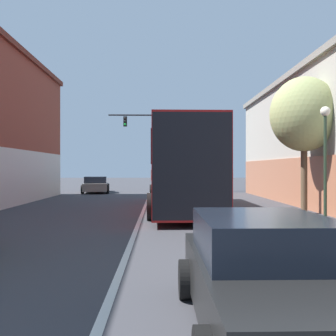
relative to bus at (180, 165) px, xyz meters
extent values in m
cube|color=silver|center=(-1.65, -0.14, -2.06)|extent=(0.14, 47.68, 0.01)
cube|color=#A86647|center=(5.90, -1.07, -0.86)|extent=(0.24, 27.06, 2.41)
cube|color=maroon|center=(0.00, 0.02, -0.11)|extent=(2.64, 11.96, 3.46)
cube|color=black|center=(0.00, 0.02, 0.51)|extent=(2.69, 11.73, 1.11)
cube|color=beige|center=(0.00, 0.02, -0.38)|extent=(2.68, 11.84, 0.35)
cube|color=black|center=(0.07, -5.93, -0.11)|extent=(2.45, 0.09, 3.32)
cylinder|color=black|center=(-1.32, 3.70, -1.56)|extent=(0.31, 1.00, 1.00)
cylinder|color=black|center=(1.24, 3.73, -1.56)|extent=(0.31, 1.00, 1.00)
cylinder|color=black|center=(-1.24, -3.70, -1.56)|extent=(0.31, 1.00, 1.00)
cylinder|color=black|center=(1.32, -3.66, -1.56)|extent=(0.31, 1.00, 1.00)
cube|color=black|center=(0.30, -13.45, -1.57)|extent=(1.62, 3.88, 0.67)
cube|color=black|center=(0.30, -13.22, -0.99)|extent=(1.48, 2.02, 0.49)
cylinder|color=black|center=(-0.54, -12.25, -1.78)|extent=(0.22, 0.56, 0.56)
cylinder|color=black|center=(1.13, -12.25, -1.78)|extent=(0.22, 0.56, 0.56)
cube|color=slate|center=(-5.91, 12.87, -1.59)|extent=(2.28, 4.68, 0.58)
cube|color=black|center=(-5.89, 12.65, -1.05)|extent=(1.89, 2.52, 0.49)
cylinder|color=black|center=(-6.99, 14.16, -1.73)|extent=(0.29, 0.67, 0.65)
cylinder|color=black|center=(-5.16, 14.37, -1.73)|extent=(0.29, 0.67, 0.65)
cylinder|color=black|center=(-6.66, 11.38, -1.73)|extent=(0.29, 0.67, 0.65)
cylinder|color=black|center=(-4.84, 11.59, -1.73)|extent=(0.29, 0.67, 0.65)
cylinder|color=black|center=(3.89, 13.70, 1.18)|extent=(0.18, 0.18, 6.48)
cylinder|color=black|center=(-0.57, 13.70, 4.12)|extent=(8.92, 0.12, 0.12)
cube|color=black|center=(1.22, 13.70, 3.60)|extent=(0.28, 0.24, 0.80)
sphere|color=black|center=(1.22, 13.55, 3.85)|extent=(0.18, 0.18, 0.18)
sphere|color=black|center=(1.22, 13.55, 3.60)|extent=(0.18, 0.18, 0.18)
sphere|color=green|center=(1.22, 13.55, 3.35)|extent=(0.18, 0.18, 0.18)
cube|color=black|center=(-1.24, 13.70, 3.60)|extent=(0.28, 0.24, 0.80)
sphere|color=black|center=(-1.24, 13.55, 3.85)|extent=(0.18, 0.18, 0.18)
sphere|color=black|center=(-1.24, 13.55, 3.60)|extent=(0.18, 0.18, 0.18)
sphere|color=green|center=(-1.24, 13.55, 3.35)|extent=(0.18, 0.18, 0.18)
cube|color=black|center=(-3.69, 13.70, 3.60)|extent=(0.28, 0.24, 0.80)
sphere|color=black|center=(-3.69, 13.55, 3.85)|extent=(0.18, 0.18, 0.18)
sphere|color=black|center=(-3.69, 13.55, 3.60)|extent=(0.18, 0.18, 0.18)
sphere|color=green|center=(-3.69, 13.55, 3.35)|extent=(0.18, 0.18, 0.18)
cone|color=#233323|center=(4.21, -5.85, -1.96)|extent=(0.26, 0.26, 0.20)
cylinder|color=#233323|center=(4.21, -5.85, -0.28)|extent=(0.10, 0.10, 3.55)
sphere|color=#EFE5CC|center=(4.21, -5.85, 1.60)|extent=(0.30, 0.30, 0.30)
cylinder|color=brown|center=(5.09, -1.69, -0.59)|extent=(0.26, 0.26, 2.95)
ellipsoid|color=#99A366|center=(5.09, -1.69, 2.09)|extent=(2.83, 2.55, 3.11)
camera|label=1|loc=(-0.94, -17.91, -0.18)|focal=42.00mm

